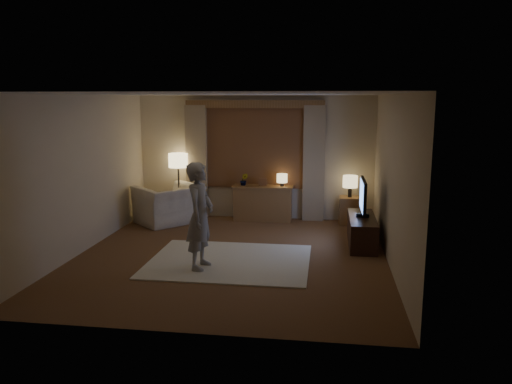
% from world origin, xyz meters
% --- Properties ---
extents(room, '(5.04, 5.54, 2.64)m').
position_xyz_m(room, '(0.00, 0.50, 1.33)').
color(room, brown).
rests_on(room, ground).
extents(rug, '(2.50, 2.00, 0.02)m').
position_xyz_m(rug, '(0.03, -0.28, 0.01)').
color(rug, beige).
rests_on(rug, floor).
extents(sideboard, '(1.20, 0.40, 0.70)m').
position_xyz_m(sideboard, '(0.20, 2.50, 0.35)').
color(sideboard, brown).
rests_on(sideboard, floor).
extents(picture_frame, '(0.16, 0.02, 0.20)m').
position_xyz_m(picture_frame, '(0.20, 2.50, 0.80)').
color(picture_frame, brown).
rests_on(picture_frame, sideboard).
extents(plant, '(0.17, 0.13, 0.30)m').
position_xyz_m(plant, '(-0.20, 2.50, 0.85)').
color(plant, '#999999').
rests_on(plant, sideboard).
extents(table_lamp_sideboard, '(0.22, 0.22, 0.30)m').
position_xyz_m(table_lamp_sideboard, '(0.60, 2.50, 0.90)').
color(table_lamp_sideboard, black).
rests_on(table_lamp_sideboard, sideboard).
extents(floor_lamp, '(0.41, 0.41, 1.39)m').
position_xyz_m(floor_lamp, '(-1.61, 2.50, 1.17)').
color(floor_lamp, black).
rests_on(floor_lamp, floor).
extents(armchair, '(1.58, 1.59, 0.78)m').
position_xyz_m(armchair, '(-1.68, 1.99, 0.39)').
color(armchair, beige).
rests_on(armchair, floor).
extents(side_table, '(0.40, 0.40, 0.56)m').
position_xyz_m(side_table, '(1.99, 2.45, 0.28)').
color(side_table, brown).
rests_on(side_table, floor).
extents(table_lamp_side, '(0.30, 0.30, 0.44)m').
position_xyz_m(table_lamp_side, '(1.99, 2.45, 0.87)').
color(table_lamp_side, black).
rests_on(table_lamp_side, side_table).
extents(tv_stand, '(0.45, 1.40, 0.50)m').
position_xyz_m(tv_stand, '(2.15, 0.96, 0.25)').
color(tv_stand, black).
rests_on(tv_stand, floor).
extents(tv, '(0.22, 0.92, 0.66)m').
position_xyz_m(tv, '(2.15, 0.96, 0.87)').
color(tv, black).
rests_on(tv, tv_stand).
extents(person, '(0.44, 0.62, 1.60)m').
position_xyz_m(person, '(-0.33, -0.67, 0.82)').
color(person, gray).
rests_on(person, rug).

